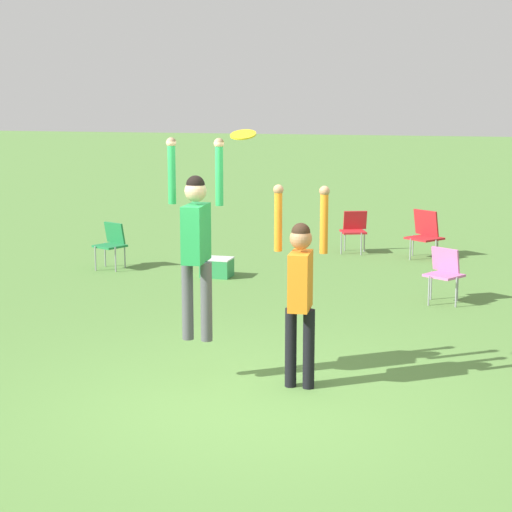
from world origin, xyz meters
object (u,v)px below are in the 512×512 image
person_jumping (196,235)px  camping_chair_1 (354,228)px  camping_chair_5 (445,270)px  camping_chair_0 (112,241)px  camping_chair_4 (425,232)px  person_defending (300,282)px  frisbee (243,135)px  cooler_box (217,267)px

person_jumping → camping_chair_1: person_jumping is taller
camping_chair_1 → camping_chair_5: (1.94, -3.68, 0.00)m
camping_chair_0 → camping_chair_4: bearing=-130.2°
person_jumping → person_defending: size_ratio=1.01×
frisbee → cooler_box: 6.01m
person_defending → camping_chair_5: bearing=159.9°
person_defending → frisbee: (-0.56, -0.13, 1.47)m
camping_chair_1 → person_defending: bearing=73.8°
camping_chair_1 → cooler_box: bearing=36.3°
person_jumping → cooler_box: person_jumping is taller
camping_chair_0 → camping_chair_4: size_ratio=0.91×
person_jumping → camping_chair_0: size_ratio=2.65×
camping_chair_4 → camping_chair_5: (0.59, -3.52, -0.01)m
camping_chair_4 → cooler_box: 4.19m
person_jumping → camping_chair_5: 4.96m
frisbee → camping_chair_0: frisbee is taller
person_defending → camping_chair_1: (-0.78, 7.88, -0.62)m
person_defending → camping_chair_5: 4.41m
camping_chair_5 → cooler_box: 3.84m
camping_chair_1 → frisbee: bearing=69.7°
camping_chair_0 → cooler_box: camping_chair_0 is taller
cooler_box → person_defending: bearing=-62.7°
person_defending → camping_chair_5: person_defending is taller
frisbee → cooler_box: size_ratio=0.52×
frisbee → camping_chair_0: size_ratio=0.33×
person_jumping → frisbee: size_ratio=8.13×
camping_chair_1 → person_jumping: bearing=66.0°
frisbee → camping_chair_5: (1.73, 4.33, -2.10)m
person_defending → camping_chair_0: person_defending is taller
camping_chair_0 → camping_chair_1: size_ratio=1.00×
person_defending → frisbee: frisbee is taller
person_jumping → camping_chair_0: person_jumping is taller
camping_chair_0 → person_defending: bearing=154.7°
camping_chair_4 → camping_chair_1: bearing=29.4°
camping_chair_0 → camping_chair_1: (3.78, 2.72, 0.00)m
camping_chair_4 → cooler_box: (-3.16, -2.73, -0.32)m
person_defending → cooler_box: bearing=-157.2°
person_defending → camping_chair_4: size_ratio=2.40×
frisbee → camping_chair_4: (1.14, 7.85, -2.09)m
person_defending → camping_chair_1: 7.94m
camping_chair_0 → camping_chair_5: size_ratio=1.01×
person_jumping → frisbee: 1.15m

